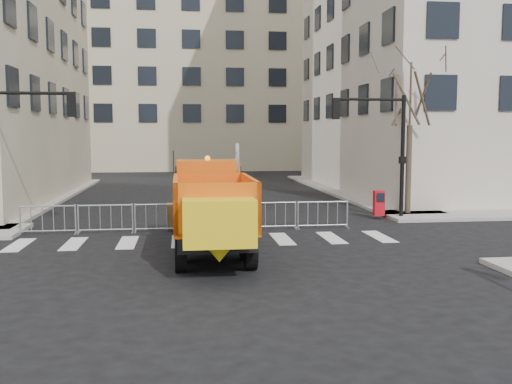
{
  "coord_description": "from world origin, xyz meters",
  "views": [
    {
      "loc": [
        -0.99,
        -14.25,
        3.71
      ],
      "look_at": [
        1.17,
        2.5,
        2.0
      ],
      "focal_mm": 40.0,
      "sensor_mm": 36.0,
      "label": 1
    }
  ],
  "objects": [
    {
      "name": "ground",
      "position": [
        0.0,
        0.0,
        0.0
      ],
      "size": [
        120.0,
        120.0,
        0.0
      ],
      "primitive_type": "plane",
      "color": "black",
      "rests_on": "ground"
    },
    {
      "name": "sidewalk_back",
      "position": [
        0.0,
        8.5,
        0.07
      ],
      "size": [
        64.0,
        5.0,
        0.15
      ],
      "primitive_type": "cube",
      "color": "gray",
      "rests_on": "ground"
    },
    {
      "name": "building_far",
      "position": [
        0.0,
        52.0,
        12.0
      ],
      "size": [
        30.0,
        18.0,
        24.0
      ],
      "primitive_type": "cube",
      "color": "#BFB292",
      "rests_on": "ground"
    },
    {
      "name": "traffic_light_right",
      "position": [
        8.5,
        9.5,
        2.7
      ],
      "size": [
        0.18,
        0.18,
        5.4
      ],
      "primitive_type": "cylinder",
      "color": "black",
      "rests_on": "ground"
    },
    {
      "name": "crowd_barriers",
      "position": [
        -0.75,
        7.6,
        0.55
      ],
      "size": [
        12.6,
        0.6,
        1.1
      ],
      "primitive_type": null,
      "color": "#9EA0A5",
      "rests_on": "ground"
    },
    {
      "name": "street_tree",
      "position": [
        9.2,
        10.5,
        3.75
      ],
      "size": [
        3.0,
        3.0,
        7.5
      ],
      "primitive_type": null,
      "color": "#382B21",
      "rests_on": "ground"
    },
    {
      "name": "plow_truck",
      "position": [
        -0.13,
        3.18,
        1.52
      ],
      "size": [
        2.89,
        8.85,
        3.43
      ],
      "rotation": [
        0.0,
        0.0,
        1.58
      ],
      "color": "black",
      "rests_on": "ground"
    },
    {
      "name": "cop_a",
      "position": [
        0.33,
        6.65,
        0.92
      ],
      "size": [
        0.8,
        0.72,
        1.83
      ],
      "primitive_type": "imported",
      "rotation": [
        0.0,
        0.0,
        3.7
      ],
      "color": "black",
      "rests_on": "ground"
    },
    {
      "name": "cop_b",
      "position": [
        0.91,
        6.96,
        0.97
      ],
      "size": [
        1.17,
        1.06,
        1.94
      ],
      "primitive_type": "imported",
      "rotation": [
        0.0,
        0.0,
        2.71
      ],
      "color": "black",
      "rests_on": "ground"
    },
    {
      "name": "cop_c",
      "position": [
        -0.52,
        7.0,
        0.93
      ],
      "size": [
        0.92,
        1.17,
        1.85
      ],
      "primitive_type": "imported",
      "rotation": [
        0.0,
        0.0,
        4.21
      ],
      "color": "black",
      "rests_on": "ground"
    },
    {
      "name": "newspaper_box",
      "position": [
        7.56,
        9.73,
        0.7
      ],
      "size": [
        0.48,
        0.43,
        1.1
      ],
      "primitive_type": "cube",
      "rotation": [
        0.0,
        0.0,
        -0.08
      ],
      "color": "#B80E19",
      "rests_on": "sidewalk_back"
    }
  ]
}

